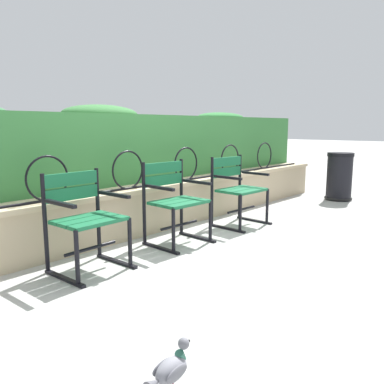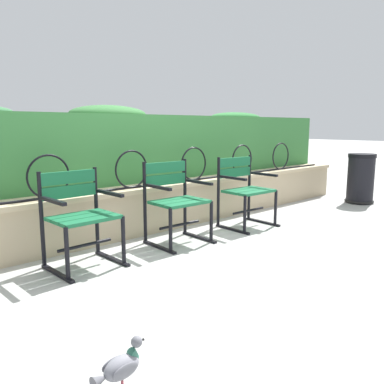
{
  "view_description": "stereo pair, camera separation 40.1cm",
  "coord_description": "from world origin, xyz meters",
  "views": [
    {
      "loc": [
        -2.96,
        -2.55,
        1.21
      ],
      "look_at": [
        0.0,
        0.08,
        0.55
      ],
      "focal_mm": 37.12,
      "sensor_mm": 36.0,
      "label": 1
    },
    {
      "loc": [
        -2.68,
        -2.84,
        1.21
      ],
      "look_at": [
        0.0,
        0.08,
        0.55
      ],
      "focal_mm": 37.12,
      "sensor_mm": 36.0,
      "label": 2
    }
  ],
  "objects": [
    {
      "name": "iron_arch_fence",
      "position": [
        -0.22,
        0.76,
        0.72
      ],
      "size": [
        7.03,
        0.02,
        0.42
      ],
      "color": "black",
      "rests_on": "stone_wall"
    },
    {
      "name": "pigeon_near_chairs",
      "position": [
        -1.79,
        -1.38,
        0.11
      ],
      "size": [
        0.29,
        0.11,
        0.22
      ],
      "color": "gray",
      "rests_on": "ground"
    },
    {
      "name": "park_chair_centre",
      "position": [
        -0.06,
        0.27,
        0.46
      ],
      "size": [
        0.59,
        0.54,
        0.85
      ],
      "color": "#19663D",
      "rests_on": "ground"
    },
    {
      "name": "ground_plane",
      "position": [
        0.0,
        0.0,
        0.0
      ],
      "size": [
        60.0,
        60.0,
        0.0
      ],
      "primitive_type": "plane",
      "color": "#ADADA8"
    },
    {
      "name": "trash_bin",
      "position": [
        3.48,
        -0.08,
        0.37
      ],
      "size": [
        0.44,
        0.44,
        0.78
      ],
      "color": "black",
      "rests_on": "ground"
    },
    {
      "name": "stone_wall",
      "position": [
        0.0,
        0.84,
        0.27
      ],
      "size": [
        7.58,
        0.41,
        0.54
      ],
      "color": "tan",
      "rests_on": "ground"
    },
    {
      "name": "park_chair_left",
      "position": [
        -1.13,
        0.28,
        0.46
      ],
      "size": [
        0.58,
        0.54,
        0.84
      ],
      "color": "#19663D",
      "rests_on": "ground"
    },
    {
      "name": "park_chair_right",
      "position": [
        1.0,
        0.23,
        0.46
      ],
      "size": [
        0.61,
        0.54,
        0.84
      ],
      "color": "#19663D",
      "rests_on": "ground"
    },
    {
      "name": "hedge_row",
      "position": [
        -0.01,
        1.24,
        0.97
      ],
      "size": [
        7.43,
        0.46,
        0.91
      ],
      "color": "#387A3D",
      "rests_on": "stone_wall"
    }
  ]
}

